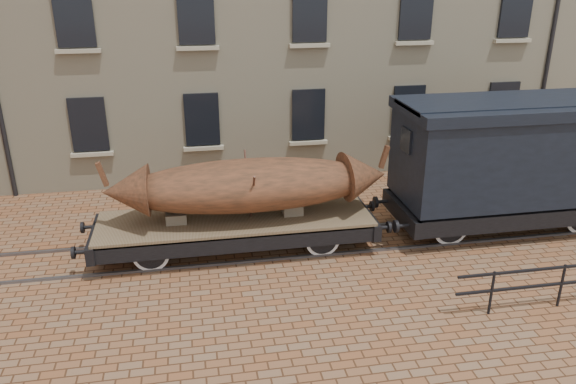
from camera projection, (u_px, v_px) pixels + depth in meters
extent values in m
plane|color=brown|center=(310.00, 244.00, 14.74)|extent=(90.00, 90.00, 0.00)
cube|color=black|center=(89.00, 124.00, 17.45)|extent=(1.10, 0.12, 1.70)
cube|color=#A39C81|center=(92.00, 154.00, 17.75)|extent=(1.30, 0.18, 0.12)
cube|color=black|center=(202.00, 119.00, 18.04)|extent=(1.10, 0.12, 1.70)
cube|color=#A39C81|center=(204.00, 148.00, 18.33)|extent=(1.30, 0.18, 0.12)
cube|color=black|center=(308.00, 115.00, 18.62)|extent=(1.10, 0.12, 1.70)
cube|color=#A39C81|center=(308.00, 143.00, 18.92)|extent=(1.30, 0.18, 0.12)
cube|color=black|center=(408.00, 110.00, 19.20)|extent=(1.10, 0.12, 1.70)
cube|color=#A39C81|center=(407.00, 137.00, 19.50)|extent=(1.30, 0.18, 0.12)
cube|color=black|center=(502.00, 106.00, 19.78)|extent=(1.10, 0.12, 1.70)
cube|color=#A39C81|center=(499.00, 132.00, 20.08)|extent=(1.30, 0.18, 0.12)
cube|color=black|center=(74.00, 17.00, 16.26)|extent=(1.10, 0.12, 1.70)
cube|color=#A39C81|center=(78.00, 51.00, 16.56)|extent=(1.30, 0.18, 0.12)
cube|color=black|center=(196.00, 16.00, 16.84)|extent=(1.10, 0.12, 1.70)
cube|color=#A39C81|center=(198.00, 48.00, 17.14)|extent=(1.30, 0.18, 0.12)
cube|color=black|center=(310.00, 14.00, 17.42)|extent=(1.10, 0.12, 1.70)
cube|color=#A39C81|center=(310.00, 45.00, 17.72)|extent=(1.30, 0.18, 0.12)
cube|color=black|center=(416.00, 12.00, 18.00)|extent=(1.10, 0.12, 1.70)
cube|color=#A39C81|center=(414.00, 43.00, 18.30)|extent=(1.30, 0.18, 0.12)
cube|color=black|center=(516.00, 11.00, 18.59)|extent=(1.10, 0.12, 1.70)
cube|color=#A39C81|center=(513.00, 41.00, 18.89)|extent=(1.30, 0.18, 0.12)
cube|color=#59595E|center=(316.00, 255.00, 14.08)|extent=(30.00, 0.08, 0.06)
cube|color=#59595E|center=(304.00, 231.00, 15.39)|extent=(30.00, 0.08, 0.06)
cylinder|color=black|center=(492.00, 293.00, 11.59)|extent=(0.06, 0.06, 1.00)
cylinder|color=black|center=(561.00, 286.00, 11.85)|extent=(0.06, 0.06, 1.00)
cube|color=brown|center=(236.00, 220.00, 14.10)|extent=(6.82, 2.00, 0.11)
cube|color=black|center=(239.00, 244.00, 13.34)|extent=(6.82, 0.15, 0.41)
cube|color=black|center=(233.00, 213.00, 15.03)|extent=(6.82, 0.15, 0.41)
cube|color=black|center=(96.00, 238.00, 13.62)|extent=(0.20, 2.09, 0.41)
cylinder|color=black|center=(80.00, 252.00, 12.95)|extent=(0.32, 0.09, 0.09)
cylinder|color=black|center=(73.00, 253.00, 12.93)|extent=(0.07, 0.29, 0.29)
cylinder|color=black|center=(89.00, 227.00, 14.20)|extent=(0.32, 0.09, 0.09)
cylinder|color=black|center=(83.00, 228.00, 14.17)|extent=(0.07, 0.29, 0.29)
cube|color=black|center=(365.00, 217.00, 14.75)|extent=(0.20, 2.09, 0.41)
cylinder|color=black|center=(383.00, 228.00, 14.17)|extent=(0.32, 0.09, 0.09)
cylinder|color=black|center=(389.00, 227.00, 14.20)|extent=(0.07, 0.29, 0.29)
cylinder|color=black|center=(366.00, 207.00, 15.42)|extent=(0.32, 0.09, 0.09)
cylinder|color=black|center=(372.00, 206.00, 15.44)|extent=(0.07, 0.29, 0.29)
cylinder|color=black|center=(152.00, 241.00, 13.91)|extent=(0.09, 1.73, 0.09)
cylinder|color=silver|center=(151.00, 255.00, 13.26)|extent=(0.87, 0.06, 0.87)
cylinder|color=black|center=(151.00, 255.00, 13.26)|extent=(0.72, 0.09, 0.72)
cube|color=black|center=(150.00, 249.00, 13.07)|extent=(0.82, 0.07, 0.09)
cylinder|color=silver|center=(153.00, 229.00, 14.57)|extent=(0.87, 0.06, 0.87)
cylinder|color=black|center=(153.00, 229.00, 14.57)|extent=(0.72, 0.09, 0.72)
cube|color=black|center=(153.00, 219.00, 14.59)|extent=(0.82, 0.07, 0.09)
cylinder|color=black|center=(316.00, 228.00, 14.61)|extent=(0.09, 1.73, 0.09)
cylinder|color=silver|center=(323.00, 240.00, 13.95)|extent=(0.87, 0.06, 0.87)
cylinder|color=black|center=(323.00, 240.00, 13.95)|extent=(0.72, 0.09, 0.72)
cube|color=black|center=(324.00, 234.00, 13.77)|extent=(0.82, 0.07, 0.09)
cylinder|color=silver|center=(310.00, 217.00, 15.27)|extent=(0.87, 0.06, 0.87)
cylinder|color=black|center=(310.00, 217.00, 15.27)|extent=(0.72, 0.09, 0.72)
cube|color=black|center=(309.00, 208.00, 15.28)|extent=(0.82, 0.07, 0.09)
cube|color=black|center=(236.00, 232.00, 14.24)|extent=(3.64, 0.05, 0.05)
cube|color=#786C5A|center=(176.00, 217.00, 13.79)|extent=(0.50, 0.45, 0.25)
cube|color=#786C5A|center=(292.00, 209.00, 14.28)|extent=(0.50, 0.45, 0.25)
ellipsoid|color=brown|center=(250.00, 185.00, 13.83)|extent=(6.26, 1.98, 1.25)
cone|color=brown|center=(126.00, 191.00, 13.30)|extent=(1.08, 1.19, 1.18)
cube|color=brown|center=(102.00, 174.00, 13.04)|extent=(0.25, 0.13, 0.60)
cone|color=brown|center=(365.00, 175.00, 14.32)|extent=(1.08, 1.19, 1.18)
cube|color=brown|center=(384.00, 157.00, 14.23)|extent=(0.25, 0.13, 0.60)
cylinder|color=#4C3126|center=(252.00, 198.00, 13.42)|extent=(0.05, 1.07, 1.47)
cylinder|color=#4C3126|center=(248.00, 183.00, 14.34)|extent=(0.05, 1.07, 1.47)
cube|color=black|center=(528.00, 221.00, 14.39)|extent=(5.99, 0.16, 0.45)
cube|color=black|center=(485.00, 190.00, 16.40)|extent=(5.99, 0.16, 0.45)
cube|color=black|center=(401.00, 212.00, 14.90)|extent=(0.22, 2.40, 0.45)
cylinder|color=black|center=(396.00, 226.00, 14.09)|extent=(0.08, 0.32, 0.32)
cylinder|color=black|center=(376.00, 202.00, 15.55)|extent=(0.08, 0.32, 0.32)
cylinder|color=black|center=(439.00, 217.00, 15.16)|extent=(0.10, 1.90, 0.10)
cylinder|color=silver|center=(451.00, 228.00, 14.50)|extent=(0.96, 0.07, 0.96)
cylinder|color=black|center=(451.00, 228.00, 14.50)|extent=(0.79, 0.10, 0.79)
cylinder|color=silver|center=(428.00, 206.00, 15.82)|extent=(0.96, 0.07, 0.96)
cylinder|color=black|center=(428.00, 206.00, 15.82)|extent=(0.79, 0.10, 0.79)
cylinder|color=black|center=(566.00, 207.00, 15.79)|extent=(0.10, 1.90, 0.10)
cylinder|color=silver|center=(550.00, 197.00, 16.45)|extent=(0.96, 0.07, 0.96)
cylinder|color=black|center=(550.00, 197.00, 16.45)|extent=(0.79, 0.10, 0.79)
cube|color=black|center=(513.00, 154.00, 14.85)|extent=(5.99, 2.40, 2.30)
cube|color=black|center=(520.00, 106.00, 14.37)|extent=(6.17, 2.54, 0.28)
cube|color=black|center=(521.00, 102.00, 14.33)|extent=(6.17, 1.70, 0.12)
cube|color=black|center=(407.00, 140.00, 14.15)|extent=(0.08, 0.60, 0.60)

